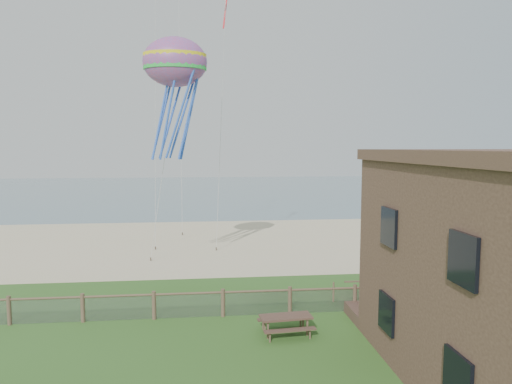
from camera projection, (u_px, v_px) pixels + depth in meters
sand_beach at (216, 242)px, 36.03m from camera, size 72.00×20.00×0.02m
ocean at (211, 190)px, 79.57m from camera, size 160.00×68.00×0.02m
chainlink_fence at (223, 304)px, 20.15m from camera, size 36.20×0.20×1.25m
motel_deck at (512, 308)px, 20.56m from camera, size 15.00×2.00×0.50m
picnic_table at (286, 324)px, 18.26m from camera, size 2.20×1.74×0.87m
octopus_kite at (176, 96)px, 26.28m from camera, size 4.23×3.56×7.44m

